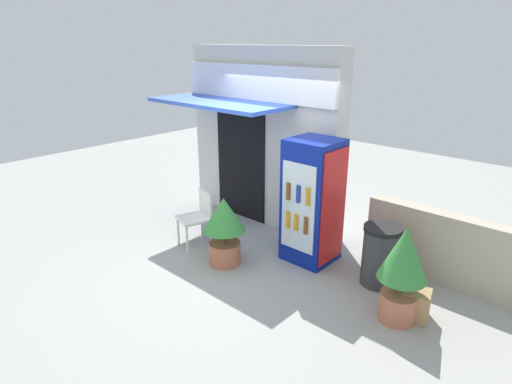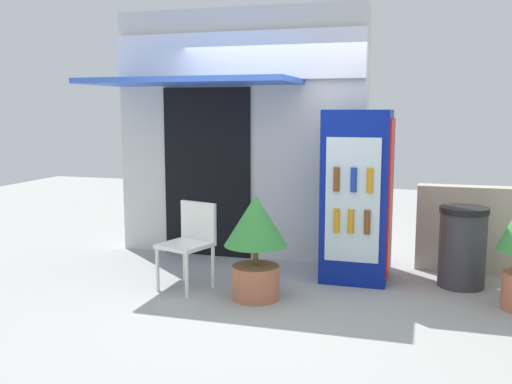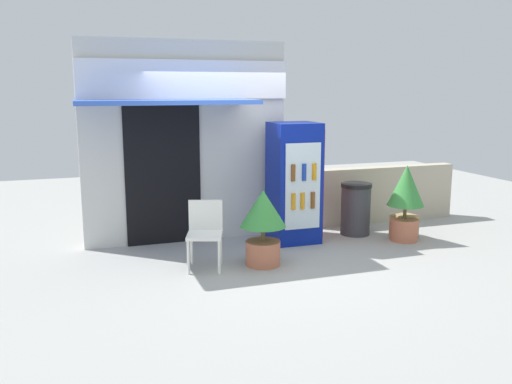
% 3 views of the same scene
% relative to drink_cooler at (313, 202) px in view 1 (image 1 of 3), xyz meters
% --- Properties ---
extents(ground, '(16.00, 16.00, 0.00)m').
position_rel_drink_cooler_xyz_m(ground, '(-0.86, -0.74, -0.89)').
color(ground, '#A3A39E').
extents(storefront_building, '(3.07, 1.35, 2.95)m').
position_rel_drink_cooler_xyz_m(storefront_building, '(-1.53, 0.63, 0.64)').
color(storefront_building, silver).
rests_on(storefront_building, ground).
extents(drink_cooler, '(0.69, 0.71, 1.78)m').
position_rel_drink_cooler_xyz_m(drink_cooler, '(0.00, 0.00, 0.00)').
color(drink_cooler, navy).
rests_on(drink_cooler, ground).
extents(plastic_chair, '(0.55, 0.56, 0.86)m').
position_rel_drink_cooler_xyz_m(plastic_chair, '(-1.55, -0.78, -0.39)').
color(plastic_chair, white).
rests_on(plastic_chair, ground).
extents(potted_plant_near_shop, '(0.60, 0.60, 0.99)m').
position_rel_drink_cooler_xyz_m(potted_plant_near_shop, '(-0.83, -0.94, -0.30)').
color(potted_plant_near_shop, '#BC6B4C').
rests_on(potted_plant_near_shop, ground).
extents(potted_plant_curbside, '(0.54, 0.54, 1.15)m').
position_rel_drink_cooler_xyz_m(potted_plant_curbside, '(1.58, -0.53, -0.21)').
color(potted_plant_curbside, '#BC6B4C').
rests_on(potted_plant_curbside, ground).
extents(trash_bin, '(0.48, 0.48, 0.81)m').
position_rel_drink_cooler_xyz_m(trash_bin, '(1.06, 0.03, -0.48)').
color(trash_bin, '#38383D').
rests_on(trash_bin, ground).
extents(stone_boundary_wall, '(2.67, 0.23, 0.95)m').
position_rel_drink_cooler_xyz_m(stone_boundary_wall, '(1.93, 0.66, -0.42)').
color(stone_boundary_wall, '#B7AD93').
rests_on(stone_boundary_wall, ground).
extents(cardboard_box, '(0.42, 0.37, 0.35)m').
position_rel_drink_cooler_xyz_m(cardboard_box, '(1.69, -0.36, -0.72)').
color(cardboard_box, tan).
rests_on(cardboard_box, ground).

